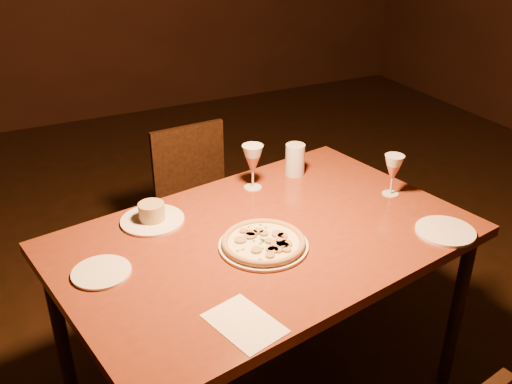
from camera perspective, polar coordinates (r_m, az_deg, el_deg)
name	(u,v)px	position (r m, az deg, el deg)	size (l,w,h in m)	color
floor	(311,374)	(2.51, 5.50, -17.63)	(7.00, 7.00, 0.00)	black
dining_table	(265,251)	(2.00, 0.91, -5.88)	(1.53, 1.13, 0.75)	maroon
chair_far	(200,198)	(2.84, -5.64, -0.62)	(0.40, 0.40, 0.79)	black
pizza_plate	(263,243)	(1.88, 0.76, -5.08)	(0.30, 0.30, 0.03)	white
ramekin_saucer	(152,216)	(2.06, -10.36, -2.36)	(0.23, 0.23, 0.07)	white
wine_glass_far	(253,167)	(2.22, -0.33, 2.51)	(0.08, 0.08, 0.18)	#AD6048
wine_glass_right	(393,175)	(2.24, 13.49, 1.65)	(0.07, 0.07, 0.16)	#AD6048
water_tumbler	(295,160)	(2.35, 3.92, 3.25)	(0.08, 0.08, 0.13)	silver
side_plate_left	(101,272)	(1.83, -15.20, -7.75)	(0.18, 0.18, 0.01)	white
side_plate_near	(445,231)	(2.07, 18.41, -3.74)	(0.20, 0.20, 0.01)	white
menu_card	(244,323)	(1.59, -1.16, -13.00)	(0.15, 0.21, 0.00)	white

